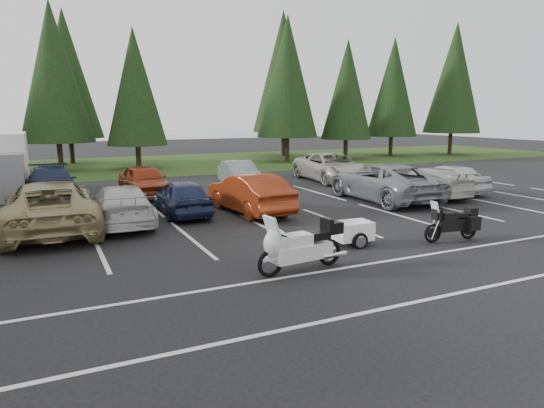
{
  "coord_description": "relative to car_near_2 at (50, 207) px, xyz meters",
  "views": [
    {
      "loc": [
        -6.16,
        -13.18,
        3.78
      ],
      "look_at": [
        -0.12,
        -0.5,
        1.17
      ],
      "focal_mm": 32.0,
      "sensor_mm": 36.0,
      "label": 1
    }
  ],
  "objects": [
    {
      "name": "conifer_4",
      "position": [
        1.04,
        19.1,
        5.69
      ],
      "size": [
        4.8,
        4.8,
        11.17
      ],
      "color": "#332316",
      "rests_on": "ground"
    },
    {
      "name": "conifer_8",
      "position": [
        29.04,
        18.8,
        5.33
      ],
      "size": [
        4.53,
        4.53,
        10.56
      ],
      "color": "#332316",
      "rests_on": "ground"
    },
    {
      "name": "car_near_7",
      "position": [
        15.97,
        0.1,
        -0.16
      ],
      "size": [
        1.93,
        4.68,
        1.35
      ],
      "primitive_type": "imported",
      "rotation": [
        0.0,
        0.0,
        3.14
      ],
      "color": "#B7B5A8",
      "rests_on": "ground"
    },
    {
      "name": "stall_markings",
      "position": [
        6.04,
        -1.8,
        -0.83
      ],
      "size": [
        32.0,
        16.0,
        0.01
      ],
      "primitive_type": "cube",
      "color": "silver",
      "rests_on": "ground"
    },
    {
      "name": "car_near_4",
      "position": [
        4.57,
        0.85,
        -0.15
      ],
      "size": [
        1.72,
        4.06,
        1.37
      ],
      "primitive_type": "imported",
      "rotation": [
        0.0,
        0.0,
        3.12
      ],
      "color": "#19213F",
      "rests_on": "ground"
    },
    {
      "name": "car_near_6",
      "position": [
        13.49,
        0.1,
        -0.01
      ],
      "size": [
        2.99,
        6.07,
        1.66
      ],
      "primitive_type": "imported",
      "rotation": [
        0.0,
        0.0,
        3.1
      ],
      "color": "gray",
      "rests_on": "ground"
    },
    {
      "name": "conifer_back_b",
      "position": [
        2.04,
        23.7,
        5.93
      ],
      "size": [
        4.97,
        4.97,
        11.58
      ],
      "color": "#332316",
      "rests_on": "ground"
    },
    {
      "name": "car_near_3",
      "position": [
        2.22,
        0.1,
        -0.15
      ],
      "size": [
        2.08,
        4.8,
        1.38
      ],
      "primitive_type": "imported",
      "rotation": [
        0.0,
        0.0,
        3.11
      ],
      "color": "beige",
      "rests_on": "ground"
    },
    {
      "name": "grass_strip",
      "position": [
        6.04,
        20.2,
        -0.83
      ],
      "size": [
        80.0,
        16.0,
        0.01
      ],
      "primitive_type": "cube",
      "color": "#223C13",
      "rests_on": "ground"
    },
    {
      "name": "conifer_6",
      "position": [
        18.04,
        18.3,
        5.87
      ],
      "size": [
        4.93,
        4.93,
        11.48
      ],
      "color": "#332316",
      "rests_on": "ground"
    },
    {
      "name": "ground",
      "position": [
        6.04,
        -3.8,
        -0.84
      ],
      "size": [
        120.0,
        120.0,
        0.0
      ],
      "primitive_type": "plane",
      "color": "black",
      "rests_on": "ground"
    },
    {
      "name": "car_near_5",
      "position": [
        7.05,
        0.13,
        -0.07
      ],
      "size": [
        1.99,
        4.75,
        1.53
      ],
      "primitive_type": "imported",
      "rotation": [
        0.0,
        0.0,
        3.22
      ],
      "color": "maroon",
      "rests_on": "ground"
    },
    {
      "name": "car_far_3",
      "position": [
        9.24,
        6.65,
        -0.16
      ],
      "size": [
        1.79,
        4.2,
        1.35
      ],
      "primitive_type": "imported",
      "rotation": [
        0.0,
        0.0,
        -0.09
      ],
      "color": "slate",
      "rests_on": "ground"
    },
    {
      "name": "adventure_motorcycle",
      "position": [
        10.87,
        -6.46,
        -0.2
      ],
      "size": [
        2.16,
        0.93,
        1.28
      ],
      "primitive_type": null,
      "rotation": [
        0.0,
        0.0,
        -0.1
      ],
      "color": "black",
      "rests_on": "ground"
    },
    {
      "name": "conifer_9",
      "position": [
        35.04,
        17.5,
        6.23
      ],
      "size": [
        5.19,
        5.19,
        12.1
      ],
      "color": "#332316",
      "rests_on": "ground"
    },
    {
      "name": "car_near_8",
      "position": [
        17.65,
        0.5,
        -0.12
      ],
      "size": [
        1.98,
        4.32,
        1.44
      ],
      "primitive_type": "imported",
      "rotation": [
        0.0,
        0.0,
        3.21
      ],
      "color": "silver",
      "rests_on": "ground"
    },
    {
      "name": "conifer_back_c",
      "position": [
        20.04,
        23.0,
        6.65
      ],
      "size": [
        5.5,
        5.5,
        12.81
      ],
      "color": "#332316",
      "rests_on": "ground"
    },
    {
      "name": "conifer_5",
      "position": [
        6.04,
        17.8,
        4.79
      ],
      "size": [
        4.14,
        4.14,
        9.63
      ],
      "color": "#332316",
      "rests_on": "ground"
    },
    {
      "name": "car_far_4",
      "position": [
        14.79,
        6.43,
        -0.03
      ],
      "size": [
        3.1,
        5.99,
        1.61
      ],
      "primitive_type": "imported",
      "rotation": [
        0.0,
        0.0,
        -0.07
      ],
      "color": "#ACA99E",
      "rests_on": "ground"
    },
    {
      "name": "touring_motorcycle",
      "position": [
        5.39,
        -7.04,
        -0.09
      ],
      "size": [
        2.76,
        1.12,
        1.49
      ],
      "primitive_type": null,
      "rotation": [
        0.0,
        0.0,
        0.11
      ],
      "color": "silver",
      "rests_on": "ground"
    },
    {
      "name": "lake_water",
      "position": [
        10.04,
        51.2,
        -0.84
      ],
      "size": [
        70.0,
        50.0,
        0.02
      ],
      "primitive_type": "cube",
      "color": "gray",
      "rests_on": "ground"
    },
    {
      "name": "car_near_2",
      "position": [
        0.0,
        0.0,
        0.0
      ],
      "size": [
        2.83,
        6.05,
        1.68
      ],
      "primitive_type": "imported",
      "rotation": [
        0.0,
        0.0,
        3.13
      ],
      "color": "#968657",
      "rests_on": "ground"
    },
    {
      "name": "car_far_1",
      "position": [
        0.18,
        6.61,
        -0.11
      ],
      "size": [
        2.18,
        5.09,
        1.46
      ],
      "primitive_type": "imported",
      "rotation": [
        0.0,
        0.0,
        0.03
      ],
      "color": "#161E38",
      "rests_on": "ground"
    },
    {
      "name": "conifer_7",
      "position": [
        23.54,
        18.0,
        4.97
      ],
      "size": [
        4.27,
        4.27,
        9.94
      ],
      "color": "#332316",
      "rests_on": "ground"
    },
    {
      "name": "cargo_trailer",
      "position": [
        7.91,
        -5.59,
        -0.48
      ],
      "size": [
        1.6,
        0.95,
        0.72
      ],
      "primitive_type": null,
      "rotation": [
        0.0,
        0.0,
        -0.05
      ],
      "color": "white",
      "rests_on": "ground"
    },
    {
      "name": "car_far_2",
      "position": [
        4.12,
        5.71,
        -0.1
      ],
      "size": [
        2.07,
        4.43,
        1.47
      ],
      "primitive_type": "imported",
      "rotation": [
        0.0,
        0.0,
        0.08
      ],
      "color": "maroon",
      "rests_on": "ground"
    }
  ]
}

